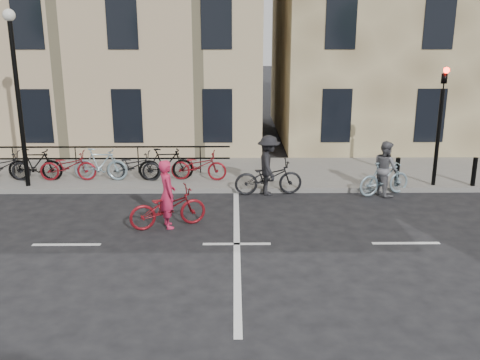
{
  "coord_description": "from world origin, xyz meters",
  "views": [
    {
      "loc": [
        -0.06,
        -11.67,
        4.92
      ],
      "look_at": [
        0.09,
        1.65,
        1.1
      ],
      "focal_mm": 40.0,
      "sensor_mm": 36.0,
      "label": 1
    }
  ],
  "objects_px": {
    "cyclist_dark": "(268,171)",
    "cyclist_pink": "(168,204)",
    "traffic_light": "(441,112)",
    "cyclist_grey": "(385,173)",
    "lamp_post": "(16,77)"
  },
  "relations": [
    {
      "from": "traffic_light",
      "to": "cyclist_grey",
      "type": "height_order",
      "value": "traffic_light"
    },
    {
      "from": "cyclist_grey",
      "to": "cyclist_dark",
      "type": "distance_m",
      "value": 3.51
    },
    {
      "from": "lamp_post",
      "to": "cyclist_grey",
      "type": "height_order",
      "value": "lamp_post"
    },
    {
      "from": "lamp_post",
      "to": "cyclist_dark",
      "type": "xyz_separation_m",
      "value": [
        7.48,
        -0.5,
        -2.77
      ]
    },
    {
      "from": "lamp_post",
      "to": "cyclist_pink",
      "type": "distance_m",
      "value": 6.43
    },
    {
      "from": "traffic_light",
      "to": "cyclist_dark",
      "type": "height_order",
      "value": "traffic_light"
    },
    {
      "from": "lamp_post",
      "to": "cyclist_grey",
      "type": "xyz_separation_m",
      "value": [
        10.99,
        -0.6,
        -2.81
      ]
    },
    {
      "from": "cyclist_dark",
      "to": "cyclist_pink",
      "type": "bearing_deg",
      "value": 129.37
    },
    {
      "from": "traffic_light",
      "to": "lamp_post",
      "type": "xyz_separation_m",
      "value": [
        -12.7,
        0.06,
        1.04
      ]
    },
    {
      "from": "cyclist_grey",
      "to": "traffic_light",
      "type": "bearing_deg",
      "value": -92.42
    },
    {
      "from": "lamp_post",
      "to": "traffic_light",
      "type": "bearing_deg",
      "value": -0.27
    },
    {
      "from": "cyclist_grey",
      "to": "cyclist_pink",
      "type": "bearing_deg",
      "value": 92.93
    },
    {
      "from": "cyclist_pink",
      "to": "cyclist_dark",
      "type": "bearing_deg",
      "value": -65.69
    },
    {
      "from": "lamp_post",
      "to": "cyclist_grey",
      "type": "relative_size",
      "value": 2.95
    },
    {
      "from": "lamp_post",
      "to": "cyclist_pink",
      "type": "bearing_deg",
      "value": -34.2
    }
  ]
}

